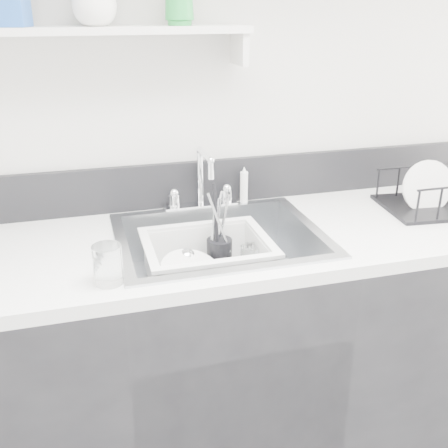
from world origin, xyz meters
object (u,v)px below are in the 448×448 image
object	(u,v)px
counter_run	(220,357)
wash_tub	(207,263)
sink	(220,261)
dish_rack	(438,191)

from	to	relation	value
counter_run	wash_tub	bearing A→B (deg)	172.49
counter_run	sink	size ratio (longest dim) A/B	5.00
counter_run	wash_tub	world-z (taller)	counter_run
counter_run	wash_tub	xyz separation A→B (m)	(-0.04, 0.01, 0.37)
dish_rack	sink	bearing A→B (deg)	-172.09
counter_run	dish_rack	size ratio (longest dim) A/B	8.61
sink	dish_rack	size ratio (longest dim) A/B	1.72
sink	wash_tub	size ratio (longest dim) A/B	1.62
counter_run	sink	world-z (taller)	sink
sink	wash_tub	distance (m)	0.04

